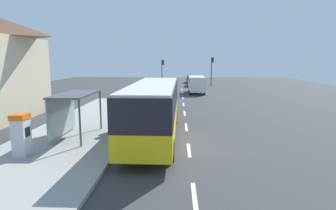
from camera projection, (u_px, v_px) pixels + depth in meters
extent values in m
cube|color=#38383A|center=(181.00, 105.00, 29.19)|extent=(56.00, 92.00, 0.04)
cube|color=#999993|center=(80.00, 132.00, 17.56)|extent=(6.20, 30.00, 0.18)
cube|color=silver|center=(194.00, 197.00, 9.44)|extent=(0.16, 2.20, 0.01)
cube|color=silver|center=(189.00, 150.00, 14.37)|extent=(0.16, 2.20, 0.01)
cube|color=silver|center=(186.00, 127.00, 19.31)|extent=(0.16, 2.20, 0.01)
cube|color=silver|center=(185.00, 113.00, 24.24)|extent=(0.16, 2.20, 0.01)
cube|color=silver|center=(183.00, 104.00, 29.18)|extent=(0.16, 2.20, 0.01)
cube|color=silver|center=(183.00, 98.00, 34.11)|extent=(0.16, 2.20, 0.01)
cube|color=silver|center=(182.00, 93.00, 39.04)|extent=(0.16, 2.20, 0.01)
cube|color=silver|center=(182.00, 89.00, 43.98)|extent=(0.16, 2.20, 0.01)
cube|color=yellow|center=(154.00, 120.00, 16.40)|extent=(2.65, 11.03, 1.15)
cube|color=black|center=(154.00, 98.00, 16.19)|extent=(2.65, 11.03, 1.45)
cube|color=silver|center=(154.00, 85.00, 16.07)|extent=(2.52, 10.81, 0.12)
cube|color=black|center=(161.00, 90.00, 21.58)|extent=(2.30, 0.15, 1.22)
cube|color=black|center=(131.00, 100.00, 15.77)|extent=(0.20, 8.58, 1.10)
cylinder|color=black|center=(144.00, 117.00, 20.39)|extent=(0.29, 1.00, 1.00)
cylinder|color=black|center=(175.00, 117.00, 20.28)|extent=(0.29, 1.00, 1.00)
cylinder|color=black|center=(122.00, 149.00, 12.89)|extent=(0.29, 1.00, 1.00)
cylinder|color=black|center=(171.00, 150.00, 12.78)|extent=(0.29, 1.00, 1.00)
cube|color=white|center=(196.00, 84.00, 38.78)|extent=(2.02, 5.21, 1.96)
cube|color=black|center=(196.00, 81.00, 38.72)|extent=(2.05, 3.13, 0.44)
cylinder|color=black|center=(204.00, 92.00, 36.93)|extent=(0.22, 0.68, 0.68)
cylinder|color=black|center=(190.00, 92.00, 36.98)|extent=(0.22, 0.68, 0.68)
cylinder|color=black|center=(202.00, 89.00, 40.88)|extent=(0.22, 0.68, 0.68)
cylinder|color=black|center=(189.00, 89.00, 40.93)|extent=(0.22, 0.68, 0.68)
cube|color=#B7B7BC|center=(193.00, 83.00, 49.07)|extent=(1.87, 4.43, 0.60)
cube|color=black|center=(193.00, 79.00, 49.18)|extent=(1.62, 2.40, 0.60)
cylinder|color=black|center=(199.00, 85.00, 47.62)|extent=(0.21, 0.64, 0.64)
cylinder|color=black|center=(189.00, 85.00, 47.66)|extent=(0.21, 0.64, 0.64)
cylinder|color=black|center=(197.00, 84.00, 50.58)|extent=(0.21, 0.64, 0.64)
cylinder|color=black|center=(188.00, 84.00, 50.62)|extent=(0.21, 0.64, 0.64)
cube|color=#A51919|center=(191.00, 80.00, 56.27)|extent=(1.81, 4.41, 0.60)
cube|color=black|center=(191.00, 77.00, 56.37)|extent=(1.59, 2.38, 0.60)
cylinder|color=black|center=(196.00, 82.00, 54.81)|extent=(0.20, 0.64, 0.64)
cylinder|color=black|center=(187.00, 82.00, 54.86)|extent=(0.20, 0.64, 0.64)
cylinder|color=black|center=(195.00, 81.00, 57.77)|extent=(0.20, 0.64, 0.64)
cylinder|color=black|center=(187.00, 81.00, 57.82)|extent=(0.20, 0.64, 0.64)
cube|color=silver|center=(21.00, 137.00, 12.95)|extent=(0.60, 0.70, 1.70)
cube|color=orange|center=(20.00, 117.00, 12.79)|extent=(0.66, 0.76, 0.24)
cube|color=black|center=(28.00, 132.00, 12.89)|extent=(0.03, 0.36, 0.44)
cylinder|color=blue|center=(112.00, 126.00, 16.68)|extent=(0.52, 0.52, 0.95)
cylinder|color=green|center=(115.00, 124.00, 17.37)|extent=(0.52, 0.52, 0.95)
cylinder|color=#2D2D2D|center=(211.00, 72.00, 48.79)|extent=(0.14, 0.14, 5.01)
cube|color=black|center=(213.00, 60.00, 48.47)|extent=(0.24, 0.28, 0.84)
sphere|color=#360606|center=(214.00, 58.00, 48.42)|extent=(0.16, 0.16, 0.16)
sphere|color=#3C2C03|center=(214.00, 60.00, 48.47)|extent=(0.16, 0.16, 0.16)
sphere|color=green|center=(213.00, 62.00, 48.51)|extent=(0.16, 0.16, 0.16)
cylinder|color=#2D2D2D|center=(162.00, 73.00, 49.92)|extent=(0.14, 0.14, 4.59)
cube|color=black|center=(163.00, 62.00, 49.63)|extent=(0.24, 0.28, 0.84)
sphere|color=#360606|center=(164.00, 61.00, 49.58)|extent=(0.16, 0.16, 0.16)
sphere|color=#F2B20C|center=(164.00, 62.00, 49.63)|extent=(0.16, 0.16, 0.16)
sphere|color=black|center=(164.00, 64.00, 49.67)|extent=(0.16, 0.16, 0.16)
cube|color=#4C4C51|center=(76.00, 94.00, 15.93)|extent=(1.80, 4.00, 0.10)
cube|color=#8CA5B2|center=(62.00, 115.00, 16.15)|extent=(0.06, 3.80, 2.30)
cylinder|color=#4C4C51|center=(80.00, 123.00, 14.21)|extent=(0.10, 0.10, 2.44)
cylinder|color=#4C4C51|center=(100.00, 110.00, 17.96)|extent=(0.10, 0.10, 2.44)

